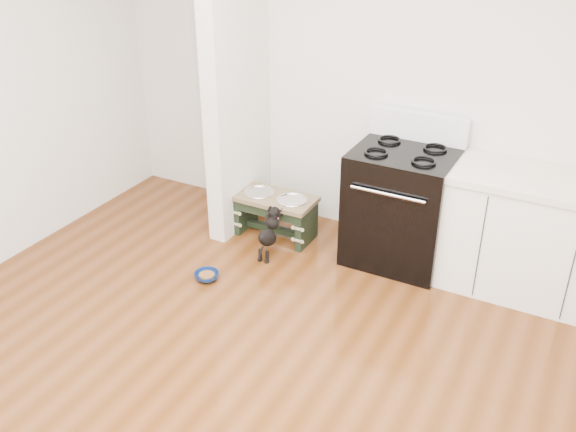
# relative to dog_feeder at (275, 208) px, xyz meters

# --- Properties ---
(ground) EXTENTS (5.00, 5.00, 0.00)m
(ground) POSITION_rel_dog_feeder_xyz_m (0.78, -2.01, -0.26)
(ground) COLOR #4F280E
(ground) RESTS_ON ground
(room_shell) EXTENTS (5.00, 5.00, 5.00)m
(room_shell) POSITION_rel_dog_feeder_xyz_m (0.78, -2.01, 1.36)
(room_shell) COLOR silver
(room_shell) RESTS_ON ground
(partition_wall) EXTENTS (0.15, 0.80, 2.70)m
(partition_wall) POSITION_rel_dog_feeder_xyz_m (-0.39, 0.09, 1.09)
(partition_wall) COLOR silver
(partition_wall) RESTS_ON ground
(oven_range) EXTENTS (0.76, 0.69, 1.14)m
(oven_range) POSITION_rel_dog_feeder_xyz_m (1.03, 0.15, 0.22)
(oven_range) COLOR black
(oven_range) RESTS_ON ground
(cabinet_run) EXTENTS (1.24, 0.64, 0.91)m
(cabinet_run) POSITION_rel_dog_feeder_xyz_m (2.01, 0.17, 0.19)
(cabinet_run) COLOR white
(cabinet_run) RESTS_ON ground
(dog_feeder) EXTENTS (0.67, 0.36, 0.38)m
(dog_feeder) POSITION_rel_dog_feeder_xyz_m (0.00, 0.00, 0.00)
(dog_feeder) COLOR black
(dog_feeder) RESTS_ON ground
(puppy) EXTENTS (0.12, 0.35, 0.41)m
(puppy) POSITION_rel_dog_feeder_xyz_m (0.12, -0.31, -0.04)
(puppy) COLOR black
(puppy) RESTS_ON ground
(floor_bowl) EXTENTS (0.19, 0.19, 0.06)m
(floor_bowl) POSITION_rel_dog_feeder_xyz_m (-0.13, -0.84, -0.23)
(floor_bowl) COLOR navy
(floor_bowl) RESTS_ON ground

